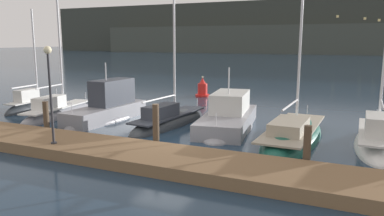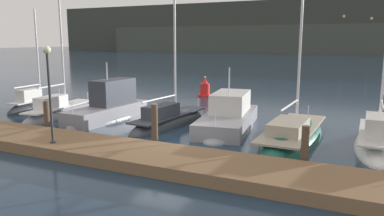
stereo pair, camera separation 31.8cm
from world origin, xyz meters
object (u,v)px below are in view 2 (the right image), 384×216
at_px(motorboat_berth_3, 108,112).
at_px(dock_lamppost, 49,79).
at_px(sailboat_berth_1, 36,107).
at_px(sailboat_berth_4, 169,123).
at_px(sailboat_berth_6, 292,139).
at_px(motorboat_berth_5, 228,122).
at_px(sailboat_berth_2, 60,114).
at_px(channel_buoy, 205,89).
at_px(sailboat_berth_7, 378,144).

bearing_deg(motorboat_berth_3, dock_lamppost, -71.70).
xyz_separation_m(sailboat_berth_1, motorboat_berth_3, (6.72, -0.75, 0.30)).
distance_m(sailboat_berth_4, sailboat_berth_6, 6.84).
relative_size(sailboat_berth_1, motorboat_berth_5, 0.99).
height_order(sailboat_berth_2, dock_lamppost, sailboat_berth_2).
distance_m(sailboat_berth_1, sailboat_berth_2, 3.49).
distance_m(channel_buoy, dock_lamppost, 17.68).
bearing_deg(sailboat_berth_7, sailboat_berth_6, -174.08).
xyz_separation_m(sailboat_berth_2, motorboat_berth_3, (3.43, 0.42, 0.31)).
bearing_deg(motorboat_berth_5, sailboat_berth_1, -178.74).
height_order(sailboat_berth_2, sailboat_berth_6, sailboat_berth_6).
bearing_deg(motorboat_berth_3, sailboat_berth_1, 173.67).
distance_m(sailboat_berth_1, motorboat_berth_3, 6.77).
distance_m(sailboat_berth_2, sailboat_berth_7, 17.83).
xyz_separation_m(sailboat_berth_1, sailboat_berth_6, (17.49, -0.88, -0.06)).
xyz_separation_m(sailboat_berth_6, sailboat_berth_7, (3.61, 0.37, 0.08)).
relative_size(sailboat_berth_1, sailboat_berth_4, 0.74).
height_order(sailboat_berth_2, sailboat_berth_4, sailboat_berth_4).
relative_size(sailboat_berth_4, sailboat_berth_6, 0.82).
xyz_separation_m(sailboat_berth_2, motorboat_berth_5, (10.58, 1.47, 0.18)).
bearing_deg(sailboat_berth_2, channel_buoy, 66.94).
bearing_deg(sailboat_berth_7, motorboat_berth_3, -179.04).
relative_size(channel_buoy, dock_lamppost, 0.43).
height_order(sailboat_berth_7, channel_buoy, sailboat_berth_7).
bearing_deg(dock_lamppost, sailboat_berth_1, 140.97).
relative_size(motorboat_berth_3, channel_buoy, 3.82).
bearing_deg(motorboat_berth_3, motorboat_berth_5, 8.36).
bearing_deg(dock_lamppost, motorboat_berth_5, 56.10).
distance_m(sailboat_berth_2, dock_lamppost, 8.71).
relative_size(sailboat_berth_2, sailboat_berth_6, 0.79).
xyz_separation_m(sailboat_berth_6, dock_lamppost, (-8.65, -6.29, 3.02)).
distance_m(sailboat_berth_1, dock_lamppost, 11.76).
height_order(sailboat_berth_1, channel_buoy, sailboat_berth_1).
height_order(sailboat_berth_6, sailboat_berth_7, sailboat_berth_6).
height_order(sailboat_berth_4, sailboat_berth_7, sailboat_berth_4).
relative_size(sailboat_berth_7, dock_lamppost, 2.09).
bearing_deg(dock_lamppost, sailboat_berth_4, 74.82).
distance_m(sailboat_berth_1, sailboat_berth_6, 17.51).
relative_size(motorboat_berth_5, sailboat_berth_7, 0.89).
relative_size(sailboat_berth_1, channel_buoy, 4.34).
bearing_deg(sailboat_berth_4, sailboat_berth_1, 177.56).
relative_size(motorboat_berth_5, channel_buoy, 4.36).
bearing_deg(sailboat_berth_2, dock_lamppost, -47.21).
bearing_deg(motorboat_berth_5, sailboat_berth_7, -6.37).
xyz_separation_m(motorboat_berth_3, dock_lamppost, (2.12, -6.42, 2.66)).
bearing_deg(channel_buoy, sailboat_berth_7, -39.92).
height_order(sailboat_berth_1, sailboat_berth_6, sailboat_berth_6).
xyz_separation_m(sailboat_berth_6, channel_buoy, (-9.32, 11.19, 0.51)).
relative_size(motorboat_berth_5, sailboat_berth_6, 0.61).
xyz_separation_m(motorboat_berth_5, sailboat_berth_6, (3.63, -1.18, -0.23)).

